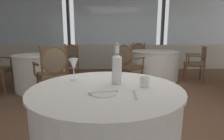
{
  "coord_description": "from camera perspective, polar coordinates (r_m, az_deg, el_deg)",
  "views": [
    {
      "loc": [
        -0.19,
        -2.41,
        1.14
      ],
      "look_at": [
        -0.17,
        -0.89,
        0.85
      ],
      "focal_mm": 27.88,
      "sensor_mm": 36.0,
      "label": 1
    }
  ],
  "objects": [
    {
      "name": "dinner_fork",
      "position": [
        1.18,
        7.57,
        -7.94
      ],
      "size": [
        0.03,
        0.19,
        0.0
      ],
      "primitive_type": "cube",
      "rotation": [
        0.0,
        0.0,
        1.52
      ],
      "color": "silver",
      "rests_on": "foreground_table"
    },
    {
      "name": "background_table_1",
      "position": [
        4.08,
        -22.39,
        -0.61
      ],
      "size": [
        1.07,
        1.07,
        0.76
      ],
      "color": "white",
      "rests_on": "ground_plane"
    },
    {
      "name": "background_table_0",
      "position": [
        4.86,
        13.68,
        1.68
      ],
      "size": [
        1.29,
        1.29,
        0.76
      ],
      "color": "white",
      "rests_on": "ground_plane"
    },
    {
      "name": "dining_chair_0_0",
      "position": [
        4.89,
        26.32,
        2.72
      ],
      "size": [
        0.58,
        0.62,
        0.9
      ],
      "rotation": [
        0.0,
        0.0,
        9.11
      ],
      "color": "brown",
      "rests_on": "ground_plane"
    },
    {
      "name": "foreground_table",
      "position": [
        1.51,
        -1.8,
        -19.46
      ],
      "size": [
        1.16,
        1.16,
        0.76
      ],
      "color": "white",
      "rests_on": "ground_plane"
    },
    {
      "name": "dining_chair_1_2",
      "position": [
        4.74,
        -13.93,
        3.41
      ],
      "size": [
        0.64,
        0.61,
        0.94
      ],
      "rotation": [
        0.0,
        0.0,
        10.54
      ],
      "color": "brown",
      "rests_on": "ground_plane"
    },
    {
      "name": "dining_chair_1_1",
      "position": [
        3.11,
        -18.77,
        0.07
      ],
      "size": [
        0.66,
        0.64,
        1.0
      ],
      "rotation": [
        0.0,
        0.0,
        8.45
      ],
      "color": "brown",
      "rests_on": "ground_plane"
    },
    {
      "name": "dining_chair_0_2",
      "position": [
        3.99,
        5.13,
        2.51
      ],
      "size": [
        0.66,
        0.66,
        0.97
      ],
      "rotation": [
        0.0,
        0.0,
        13.3
      ],
      "color": "brown",
      "rests_on": "ground_plane"
    },
    {
      "name": "side_plate",
      "position": [
        1.2,
        -2.85,
        -7.5
      ],
      "size": [
        0.18,
        0.18,
        0.01
      ],
      "primitive_type": "cylinder",
      "color": "white",
      "rests_on": "foreground_table"
    },
    {
      "name": "butter_knife",
      "position": [
        1.19,
        -2.85,
        -7.27
      ],
      "size": [
        0.21,
        0.07,
        0.0
      ],
      "primitive_type": "cube",
      "rotation": [
        0.0,
        0.0,
        0.24
      ],
      "color": "silver",
      "rests_on": "foreground_table"
    },
    {
      "name": "window_wall_far",
      "position": [
        6.12,
        1.21,
        10.89
      ],
      "size": [
        10.25,
        0.14,
        2.83
      ],
      "color": "beige",
      "rests_on": "ground_plane"
    },
    {
      "name": "dining_chair_0_1",
      "position": [
        5.81,
        9.12,
        5.05
      ],
      "size": [
        0.6,
        0.55,
        0.93
      ],
      "rotation": [
        0.0,
        0.0,
        11.21
      ],
      "color": "brown",
      "rests_on": "ground_plane"
    },
    {
      "name": "wine_glass",
      "position": [
        1.56,
        -12.49,
        1.72
      ],
      "size": [
        0.08,
        0.08,
        0.19
      ],
      "color": "white",
      "rests_on": "foreground_table"
    },
    {
      "name": "ground_plane",
      "position": [
        2.67,
        3.6,
        -14.34
      ],
      "size": [
        13.33,
        13.33,
        0.0
      ],
      "primitive_type": "plane",
      "color": "brown"
    },
    {
      "name": "water_bottle",
      "position": [
        1.41,
        1.61,
        0.82
      ],
      "size": [
        0.08,
        0.08,
        0.34
      ],
      "color": "white",
      "rests_on": "foreground_table"
    },
    {
      "name": "water_tumbler",
      "position": [
        1.36,
        10.62,
        -3.88
      ],
      "size": [
        0.08,
        0.08,
        0.08
      ],
      "primitive_type": "cylinder",
      "color": "white",
      "rests_on": "foreground_table"
    }
  ]
}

